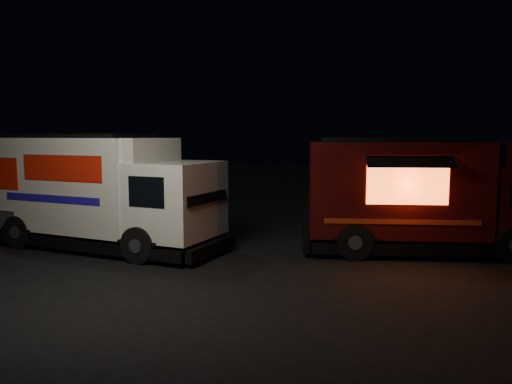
% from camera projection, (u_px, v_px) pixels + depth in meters
% --- Properties ---
extents(ground, '(80.00, 80.00, 0.00)m').
position_uv_depth(ground, '(217.00, 262.00, 12.93)').
color(ground, black).
rests_on(ground, ground).
extents(white_truck, '(7.59, 3.62, 3.30)m').
position_uv_depth(white_truck, '(104.00, 191.00, 14.42)').
color(white_truck, silver).
rests_on(white_truck, ground).
extents(red_truck, '(7.22, 3.72, 3.20)m').
position_uv_depth(red_truck, '(427.00, 195.00, 13.89)').
color(red_truck, '#3B0B0A').
rests_on(red_truck, ground).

